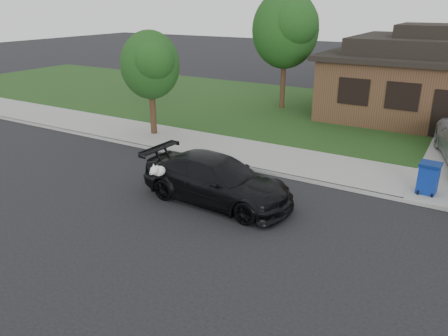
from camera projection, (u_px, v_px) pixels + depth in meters
The scene contains 8 objects.
ground at pixel (243, 218), 12.52m from camera, with size 120.00×120.00×0.00m, color black.
sidewalk at pixel (306, 164), 16.52m from camera, with size 60.00×3.00×0.12m, color gray.
curb at pixel (291, 177), 15.31m from camera, with size 60.00×0.12×0.12m, color gray.
lawn at pixel (360, 119), 22.95m from camera, with size 60.00×13.00×0.13m, color #193814.
sedan at pixel (216, 180), 13.36m from camera, with size 5.00×2.39×1.42m.
recycling_bin at pixel (428, 178), 13.69m from camera, with size 0.65×0.68×1.01m.
tree_0 at pixel (287, 28), 23.34m from camera, with size 3.78×3.60×6.34m.
tree_2 at pixel (151, 64), 18.98m from camera, with size 2.73×2.60×4.59m.
Camera 1 is at (5.23, -9.91, 5.81)m, focal length 35.00 mm.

